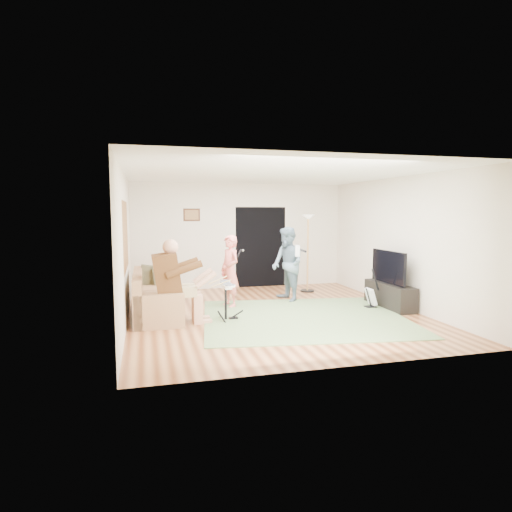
# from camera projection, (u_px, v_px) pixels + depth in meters

# --- Properties ---
(floor) EXTENTS (6.00, 6.00, 0.00)m
(floor) POSITION_uv_depth(u_px,v_px,m) (274.00, 313.00, 8.37)
(floor) COLOR brown
(floor) RESTS_ON ground
(walls) EXTENTS (5.50, 6.00, 2.70)m
(walls) POSITION_uv_depth(u_px,v_px,m) (274.00, 245.00, 8.23)
(walls) COLOR beige
(walls) RESTS_ON floor
(ceiling) EXTENTS (6.00, 6.00, 0.00)m
(ceiling) POSITION_uv_depth(u_px,v_px,m) (274.00, 174.00, 8.09)
(ceiling) COLOR white
(ceiling) RESTS_ON walls
(window_blinds) EXTENTS (0.00, 2.05, 2.05)m
(window_blinds) POSITION_uv_depth(u_px,v_px,m) (125.00, 236.00, 7.71)
(window_blinds) COLOR brown
(window_blinds) RESTS_ON walls
(doorway) EXTENTS (2.10, 0.00, 2.10)m
(doorway) POSITION_uv_depth(u_px,v_px,m) (261.00, 247.00, 11.27)
(doorway) COLOR black
(doorway) RESTS_ON walls
(picture_frame) EXTENTS (0.42, 0.03, 0.32)m
(picture_frame) POSITION_uv_depth(u_px,v_px,m) (192.00, 215.00, 10.73)
(picture_frame) COLOR #3F2314
(picture_frame) RESTS_ON walls
(area_rug) EXTENTS (4.13, 3.75, 0.02)m
(area_rug) POSITION_uv_depth(u_px,v_px,m) (304.00, 317.00, 8.02)
(area_rug) COLOR #607D4C
(area_rug) RESTS_ON floor
(sofa) EXTENTS (0.86, 2.09, 0.85)m
(sofa) POSITION_uv_depth(u_px,v_px,m) (153.00, 301.00, 8.13)
(sofa) COLOR #A27751
(sofa) RESTS_ON floor
(drummer) EXTENTS (0.98, 0.55, 1.51)m
(drummer) POSITION_uv_depth(u_px,v_px,m) (178.00, 291.00, 7.59)
(drummer) COLOR #573418
(drummer) RESTS_ON sofa
(drum_kit) EXTENTS (0.38, 0.69, 0.71)m
(drum_kit) POSITION_uv_depth(u_px,v_px,m) (226.00, 303.00, 7.83)
(drum_kit) COLOR black
(drum_kit) RESTS_ON floor
(singer) EXTENTS (0.52, 0.64, 1.50)m
(singer) POSITION_uv_depth(u_px,v_px,m) (230.00, 271.00, 8.91)
(singer) COLOR #ED6E67
(singer) RESTS_ON floor
(microphone) EXTENTS (0.06, 0.06, 0.24)m
(microphone) POSITION_uv_depth(u_px,v_px,m) (239.00, 253.00, 8.92)
(microphone) COLOR black
(microphone) RESTS_ON singer
(guitarist) EXTENTS (0.76, 0.90, 1.65)m
(guitarist) POSITION_uv_depth(u_px,v_px,m) (288.00, 264.00, 9.47)
(guitarist) COLOR slate
(guitarist) RESTS_ON floor
(guitar_held) EXTENTS (0.19, 0.61, 0.26)m
(guitar_held) POSITION_uv_depth(u_px,v_px,m) (296.00, 251.00, 9.49)
(guitar_held) COLOR white
(guitar_held) RESTS_ON guitarist
(guitar_spare) EXTENTS (0.29, 0.26, 0.81)m
(guitar_spare) POSITION_uv_depth(u_px,v_px,m) (371.00, 297.00, 8.84)
(guitar_spare) COLOR black
(guitar_spare) RESTS_ON floor
(torchiere_lamp) EXTENTS (0.34, 0.34, 1.91)m
(torchiere_lamp) POSITION_uv_depth(u_px,v_px,m) (308.00, 239.00, 10.53)
(torchiere_lamp) COLOR black
(torchiere_lamp) RESTS_ON floor
(dining_chair) EXTENTS (0.44, 0.46, 0.94)m
(dining_chair) POSITION_uv_depth(u_px,v_px,m) (162.00, 286.00, 9.53)
(dining_chair) COLOR #D3B489
(dining_chair) RESTS_ON floor
(tv_cabinet) EXTENTS (0.40, 1.40, 0.50)m
(tv_cabinet) POSITION_uv_depth(u_px,v_px,m) (390.00, 295.00, 8.89)
(tv_cabinet) COLOR black
(tv_cabinet) RESTS_ON floor
(television) EXTENTS (0.06, 1.17, 0.67)m
(television) POSITION_uv_depth(u_px,v_px,m) (389.00, 267.00, 8.81)
(television) COLOR black
(television) RESTS_ON tv_cabinet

